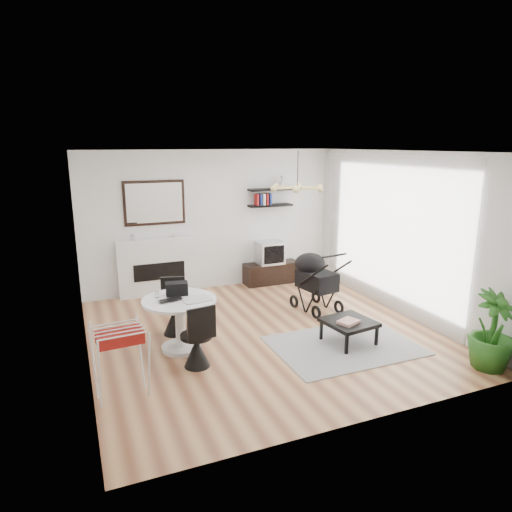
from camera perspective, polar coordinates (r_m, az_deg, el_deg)
name	(u,v)px	position (r m, az deg, el deg)	size (l,w,h in m)	color
floor	(263,333)	(7.05, 0.83, -9.57)	(5.00, 5.00, 0.00)	brown
ceiling	(263,151)	(6.47, 0.92, 12.93)	(5.00, 5.00, 0.00)	white
wall_back	(212,220)	(8.94, -5.49, 4.45)	(5.00, 5.00, 0.00)	white
wall_left	(80,263)	(6.12, -21.18, -0.86)	(5.00, 5.00, 0.00)	white
wall_right	(401,234)	(7.94, 17.70, 2.65)	(5.00, 5.00, 0.00)	white
sheer_curtain	(389,232)	(8.03, 16.24, 2.87)	(0.04, 3.60, 2.60)	white
fireplace	(158,260)	(8.75, -12.14, -0.46)	(1.50, 0.17, 2.16)	white
shelf_lower	(270,205)	(9.20, 1.81, 6.34)	(0.90, 0.25, 0.04)	black
shelf_upper	(271,189)	(9.16, 1.83, 8.33)	(0.90, 0.25, 0.04)	black
pendant_lamp	(297,188)	(7.07, 5.20, 8.50)	(0.90, 0.90, 0.10)	tan
tv_console	(271,273)	(9.41, 1.95, -2.12)	(1.14, 0.40, 0.43)	black
crt_tv	(270,252)	(9.27, 1.72, 0.46)	(0.52, 0.45, 0.45)	silver
dining_table	(180,316)	(6.42, -9.48, -7.46)	(1.02, 1.02, 0.74)	white
laptop	(172,301)	(6.24, -10.47, -5.55)	(0.32, 0.21, 0.03)	black
black_bag	(177,289)	(6.48, -9.88, -4.04)	(0.30, 0.18, 0.18)	black
newspaper	(196,299)	(6.28, -7.47, -5.36)	(0.38, 0.31, 0.01)	white
drinking_glass	(157,295)	(6.43, -12.27, -4.73)	(0.05, 0.05, 0.09)	white
chair_far	(174,317)	(7.05, -10.22, -7.48)	(0.43, 0.44, 0.85)	black
chair_near	(197,347)	(6.00, -7.36, -11.22)	(0.42, 0.43, 0.87)	black
drying_rack	(121,361)	(5.44, -16.52, -12.49)	(0.60, 0.57, 0.85)	white
stroller	(315,283)	(7.94, 7.33, -3.37)	(0.67, 0.94, 1.09)	black
rug	(344,345)	(6.75, 10.94, -10.92)	(2.01, 1.45, 0.01)	gray
coffee_table	(349,323)	(6.73, 11.55, -8.20)	(0.73, 0.73, 0.33)	black
magazines	(348,322)	(6.62, 11.46, -8.05)	(0.28, 0.22, 0.04)	#C14730
potted_plant	(493,331)	(6.56, 27.47, -8.28)	(0.57, 0.57, 1.02)	#255F1B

